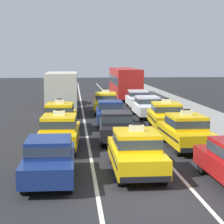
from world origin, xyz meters
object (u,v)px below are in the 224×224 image
Objects in this scene: taxi_left_second at (60,131)px; taxi_center_nearest at (136,151)px; taxi_left_third at (60,116)px; box_truck_left_fourth at (62,91)px; sedan_left_nearest at (49,158)px; sedan_right_fourth at (147,106)px; sedan_center_second at (116,125)px; taxi_right_third at (166,115)px; sedan_right_fifth at (138,99)px; taxi_right_second at (186,131)px; bus_right_sixth at (125,81)px; taxi_center_fourth at (106,102)px; taxi_left_fifth at (66,95)px; sedan_center_third at (110,112)px.

taxi_center_nearest is at bearing -56.41° from taxi_left_second.
box_truck_left_fourth reaches higher than taxi_left_third.
sedan_left_nearest is 1.00× the size of sedan_right_fourth.
taxi_right_third is at bearing 44.53° from sedan_center_second.
sedan_left_nearest is 22.10m from sedan_right_fifth.
sedan_left_nearest is at bearing -142.51° from taxi_right_second.
bus_right_sixth is (6.46, 20.20, 0.94)m from taxi_left_third.
taxi_center_fourth reaches higher than sedan_right_fifth.
box_truck_left_fourth is 7.02m from taxi_left_fifth.
sedan_center_third is at bearing -60.29° from box_truck_left_fourth.
sedan_left_nearest is at bearing -107.08° from sedan_right_fifth.
taxi_right_third is (6.55, -7.84, -0.90)m from box_truck_left_fourth.
taxi_right_third reaches higher than sedan_center_third.
taxi_center_nearest is 1.04× the size of sedan_center_second.
sedan_right_fifth is at bearing 90.37° from taxi_right_third.
sedan_right_fifth is at bearing 58.79° from taxi_left_third.
box_truck_left_fourth is at bearing -155.24° from sedan_right_fifth.
taxi_center_fourth is 1.00× the size of taxi_right_third.
box_truck_left_fourth is 1.50× the size of taxi_right_third.
sedan_center_third is at bearing 30.64° from taxi_left_third.
taxi_center_fourth is at bearing 138.36° from sedan_right_fourth.
taxi_right_second is 25.88m from bus_right_sixth.
taxi_left_fifth is 1.07× the size of sedan_right_fifth.
taxi_center_nearest is at bearing -79.54° from box_truck_left_fourth.
taxi_left_third is at bearing -90.32° from taxi_left_fifth.
taxi_left_second is at bearing 87.87° from sedan_left_nearest.
taxi_left_third reaches higher than sedan_right_fifth.
sedan_center_third is (3.28, 12.41, 0.00)m from sedan_left_nearest.
bus_right_sixth is (3.27, 29.99, 0.94)m from taxi_center_nearest.
taxi_right_third reaches higher than sedan_center_second.
taxi_right_third is (6.56, 10.30, 0.03)m from sedan_left_nearest.
taxi_left_third is 10.30m from taxi_center_nearest.
taxi_right_third is at bearing 70.91° from taxi_center_nearest.
taxi_left_third is 1.07× the size of sedan_right_fifth.
sedan_center_third is at bearing 89.75° from taxi_center_nearest.
taxi_right_third reaches higher than sedan_right_fifth.
taxi_center_fourth is 1.01× the size of taxi_right_second.
taxi_left_fifth reaches higher than sedan_left_nearest.
box_truck_left_fourth is at bearing 156.93° from sedan_right_fourth.
taxi_left_fifth is 8.53m from bus_right_sixth.
taxi_center_fourth is at bearing -103.69° from bus_right_sixth.
taxi_center_fourth is at bearing 65.87° from taxi_left_third.
box_truck_left_fourth is 1.59× the size of sedan_center_second.
taxi_center_nearest is (3.22, -17.45, -0.90)m from box_truck_left_fourth.
sedan_left_nearest is 16.70m from sedan_right_fourth.
sedan_center_second and sedan_right_fourth have the same top height.
sedan_center_second is 1.01× the size of sedan_right_fourth.
taxi_left_second is 1.00× the size of taxi_left_third.
taxi_left_second is 1.00× the size of taxi_left_fifth.
taxi_left_second is 12.91m from box_truck_left_fourth.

